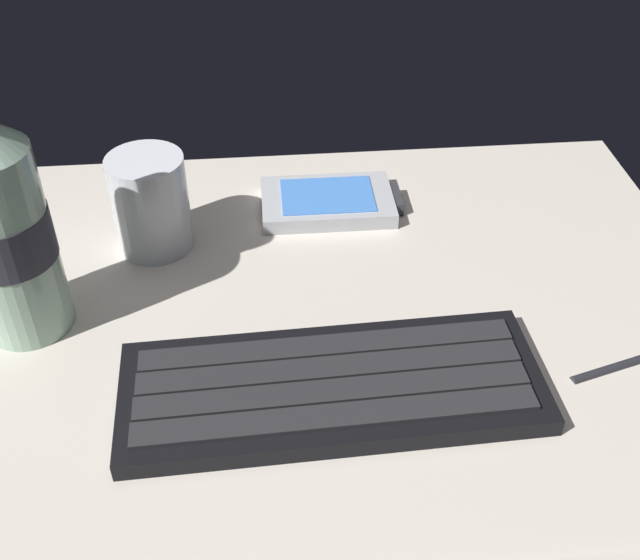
% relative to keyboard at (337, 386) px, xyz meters
% --- Properties ---
extents(ground_plane, '(0.64, 0.48, 0.03)m').
position_rel_keyboard_xyz_m(ground_plane, '(-0.00, 0.09, -0.02)').
color(ground_plane, beige).
extents(keyboard, '(0.29, 0.12, 0.02)m').
position_rel_keyboard_xyz_m(keyboard, '(0.00, 0.00, 0.00)').
color(keyboard, black).
rests_on(keyboard, ground_plane).
extents(handheld_device, '(0.13, 0.08, 0.02)m').
position_rel_keyboard_xyz_m(handheld_device, '(0.02, 0.23, -0.00)').
color(handheld_device, '#B7BABF').
rests_on(handheld_device, ground_plane).
extents(juice_cup, '(0.06, 0.06, 0.09)m').
position_rel_keyboard_xyz_m(juice_cup, '(-0.14, 0.19, 0.03)').
color(juice_cup, silver).
rests_on(juice_cup, ground_plane).
extents(water_bottle, '(0.07, 0.07, 0.21)m').
position_rel_keyboard_xyz_m(water_bottle, '(-0.23, 0.10, 0.08)').
color(water_bottle, '#9EC1A8').
rests_on(water_bottle, ground_plane).
extents(stylus_pen, '(0.09, 0.03, 0.01)m').
position_rel_keyboard_xyz_m(stylus_pen, '(0.21, 0.01, -0.00)').
color(stylus_pen, '#26262B').
rests_on(stylus_pen, ground_plane).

